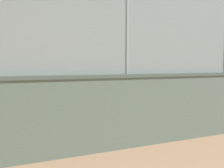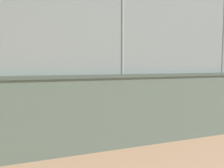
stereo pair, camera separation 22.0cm
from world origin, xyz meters
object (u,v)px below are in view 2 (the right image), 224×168
Objects in this scene: player_at_service_line at (79,78)px; player_crossing_court at (151,86)px; player_foreground_swinging at (4,89)px; sports_ball at (82,92)px.

player_at_service_line is 7.60m from player_crossing_court.
player_crossing_court reaches higher than player_foreground_swinging.
player_at_service_line is at bearing -79.29° from player_crossing_court.
sports_ball is (-4.65, -5.01, -0.83)m from player_foreground_swinging.
player_at_service_line reaches higher than player_foreground_swinging.
sports_ball is at bearing -75.84° from player_crossing_court.
player_foreground_swinging is at bearing 52.34° from player_at_service_line.
player_at_service_line is 7.88m from player_foreground_swinging.
player_at_service_line is 1.02× the size of player_crossing_court.
player_foreground_swinging is at bearing 47.15° from sports_ball.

